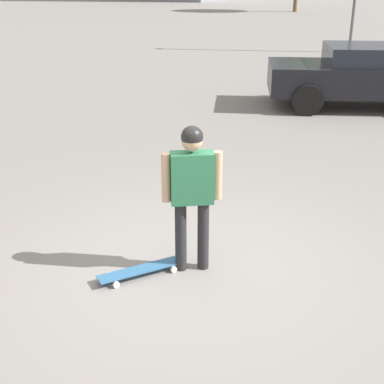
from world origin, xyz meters
The scene contains 4 objects.
ground_plane centered at (0.00, 0.00, 0.00)m, with size 220.00×220.00×0.00m, color gray.
person centered at (0.00, 0.00, 1.02)m, with size 0.47×0.49×1.65m.
skateboard centered at (0.45, -0.35, 0.07)m, with size 0.97×0.59×0.08m.
car_parked_near centered at (-8.49, -1.25, 0.78)m, with size 3.89×4.70×1.46m.
Camera 1 is at (4.18, 3.11, 3.12)m, focal length 50.00 mm.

